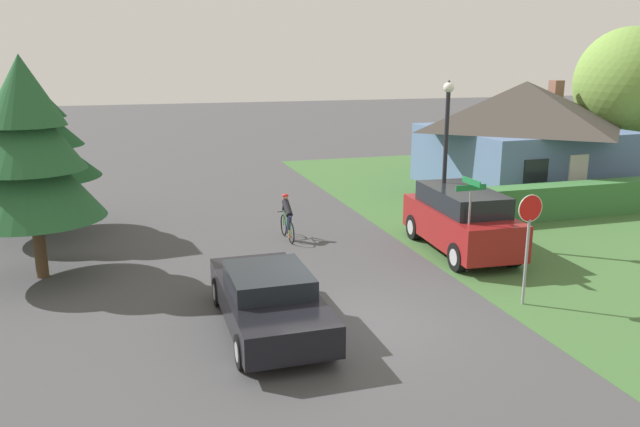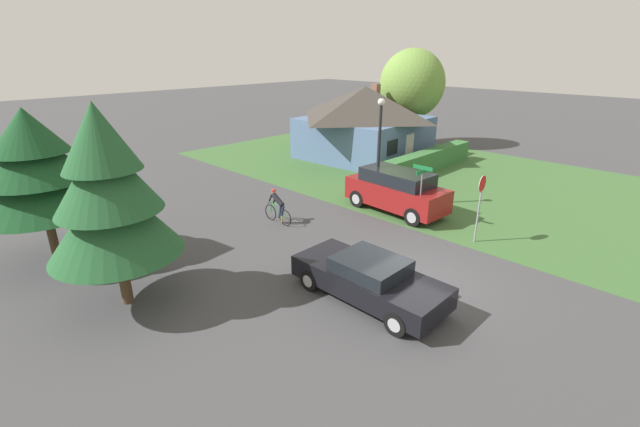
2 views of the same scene
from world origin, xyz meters
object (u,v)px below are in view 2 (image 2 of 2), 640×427
object	(u,v)px
conifer_tall_near	(108,192)
conifer_tall_far	(36,168)
sedan_left_lane	(369,279)
street_name_sign	(421,185)
stop_sign	(481,196)
cottage_house	(365,121)
cyclist	(278,207)
deciduous_tree_right	(412,84)
street_lamp	(379,141)
parked_suv_right	(396,191)

from	to	relation	value
conifer_tall_near	conifer_tall_far	world-z (taller)	conifer_tall_near
sedan_left_lane	street_name_sign	world-z (taller)	street_name_sign
stop_sign	street_name_sign	xyz separation A→B (m)	(-0.10, 2.48, -0.06)
cottage_house	cyclist	xyz separation A→B (m)	(-12.06, -5.04, -1.74)
cottage_house	cyclist	bearing A→B (deg)	-160.68
sedan_left_lane	deciduous_tree_right	size ratio (longest dim) A/B	0.67
cottage_house	sedan_left_lane	bearing A→B (deg)	-143.98
sedan_left_lane	deciduous_tree_right	xyz separation A→B (m)	(19.32, 11.41, 3.91)
street_lamp	street_name_sign	distance (m)	3.09
cyclist	sedan_left_lane	bearing A→B (deg)	162.03
deciduous_tree_right	street_name_sign	bearing A→B (deg)	-144.96
conifer_tall_far	deciduous_tree_right	world-z (taller)	deciduous_tree_right
conifer_tall_near	deciduous_tree_right	size ratio (longest dim) A/B	0.82
conifer_tall_far	cottage_house	bearing A→B (deg)	5.96
cyclist	parked_suv_right	xyz separation A→B (m)	(4.66, -2.81, 0.28)
parked_suv_right	conifer_tall_far	distance (m)	13.90
cyclist	conifer_tall_near	bearing A→B (deg)	101.61
sedan_left_lane	conifer_tall_far	xyz separation A→B (m)	(-5.72, 9.50, 2.68)
sedan_left_lane	conifer_tall_near	size ratio (longest dim) A/B	0.81
stop_sign	street_name_sign	size ratio (longest dim) A/B	1.03
conifer_tall_near	parked_suv_right	bearing A→B (deg)	-6.06
cyclist	street_lamp	size ratio (longest dim) A/B	0.33
stop_sign	conifer_tall_far	distance (m)	15.49
cottage_house	street_lamp	bearing A→B (deg)	-140.98
sedan_left_lane	conifer_tall_far	size ratio (longest dim) A/B	0.89
cyclist	street_lamp	bearing A→B (deg)	-111.75
street_name_sign	cottage_house	bearing A→B (deg)	49.56
stop_sign	street_name_sign	world-z (taller)	stop_sign
parked_suv_right	conifer_tall_far	world-z (taller)	conifer_tall_far
cyclist	parked_suv_right	bearing A→B (deg)	-121.73
cottage_house	conifer_tall_near	world-z (taller)	conifer_tall_near
street_name_sign	deciduous_tree_right	distance (m)	16.53
cyclist	conifer_tall_far	size ratio (longest dim) A/B	0.32
parked_suv_right	conifer_tall_near	bearing A→B (deg)	87.34
street_name_sign	conifer_tall_far	size ratio (longest dim) A/B	0.49
stop_sign	sedan_left_lane	bearing A→B (deg)	-7.03
street_name_sign	conifer_tall_far	distance (m)	13.96
cottage_house	parked_suv_right	world-z (taller)	cottage_house
cyclist	parked_suv_right	size ratio (longest dim) A/B	0.35
street_lamp	street_name_sign	size ratio (longest dim) A/B	1.95
cottage_house	deciduous_tree_right	size ratio (longest dim) A/B	1.18
deciduous_tree_right	parked_suv_right	bearing A→B (deg)	-148.67
street_name_sign	deciduous_tree_right	bearing A→B (deg)	35.04
stop_sign	conifer_tall_far	xyz separation A→B (m)	(-11.80, 9.93, 1.50)
street_lamp	conifer_tall_far	bearing A→B (deg)	158.98
parked_suv_right	street_name_sign	bearing A→B (deg)	160.20
sedan_left_lane	conifer_tall_near	xyz separation A→B (m)	(-5.11, 4.97, 2.74)
deciduous_tree_right	conifer_tall_far	bearing A→B (deg)	-175.65
sedan_left_lane	cyclist	distance (m)	6.84
street_lamp	conifer_tall_near	world-z (taller)	conifer_tall_near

